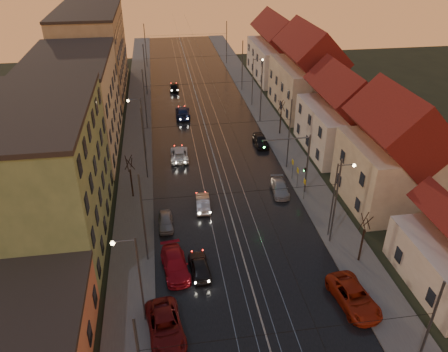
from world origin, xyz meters
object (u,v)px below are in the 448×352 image
street_lamp_0 (135,273)px  street_lamp_3 (255,77)px  driving_car_0 (200,266)px  street_lamp_1 (337,193)px  driving_car_3 (183,112)px  traffic_light_mast (299,157)px  parked_left_1 (165,326)px  driving_car_2 (179,154)px  driving_car_4 (174,87)px  parked_right_1 (280,188)px  parked_left_2 (175,264)px  parked_right_2 (261,140)px  street_lamp_2 (140,121)px  driving_car_1 (203,203)px  parked_left_3 (166,221)px  parked_right_0 (354,297)px

street_lamp_0 → street_lamp_3: (18.21, 44.00, 0.00)m
street_lamp_0 → driving_car_0: street_lamp_0 is taller
street_lamp_1 → driving_car_3: 35.25m
traffic_light_mast → parked_left_1: traffic_light_mast is taller
driving_car_2 → driving_car_4: driving_car_4 is taller
driving_car_0 → parked_right_1: (10.32, 11.69, -0.08)m
driving_car_2 → parked_left_2: (-1.72, -21.29, 0.08)m
street_lamp_3 → driving_car_0: size_ratio=1.96×
parked_left_2 → street_lamp_1: bearing=3.3°
street_lamp_0 → driving_car_2: street_lamp_0 is taller
driving_car_4 → parked_left_1: parked_left_1 is taller
driving_car_0 → parked_left_1: bearing=59.1°
driving_car_3 → parked_right_1: driving_car_3 is taller
street_lamp_1 → parked_right_2: 21.33m
driving_car_3 → parked_left_2: size_ratio=1.05×
driving_car_2 → driving_car_4: 27.40m
parked_left_1 → driving_car_4: bearing=78.8°
street_lamp_2 → parked_left_2: 23.32m
street_lamp_0 → driving_car_1: (6.37, 14.68, -4.22)m
driving_car_0 → driving_car_4: 49.16m
street_lamp_0 → driving_car_3: (6.06, 40.84, -4.10)m
driving_car_0 → driving_car_1: driving_car_0 is taller
street_lamp_1 → parked_left_3: street_lamp_1 is taller
street_lamp_1 → driving_car_2: (-13.60, 18.52, -4.21)m
street_lamp_3 → parked_right_0: street_lamp_3 is taller
parked_right_1 → driving_car_0: bearing=-126.8°
driving_car_3 → parked_left_1: size_ratio=0.99×
parked_right_2 → street_lamp_0: bearing=-119.2°
street_lamp_1 → parked_right_0: (-1.51, -8.80, -4.12)m
parked_left_3 → driving_car_1: bearing=33.9°
street_lamp_0 → street_lamp_1: size_ratio=1.00×
street_lamp_2 → parked_left_1: 29.82m
driving_car_3 → parked_right_0: size_ratio=0.98×
street_lamp_1 → driving_car_1: 14.24m
street_lamp_2 → driving_car_0: bearing=-77.9°
driving_car_3 → street_lamp_3: bearing=-164.2°
driving_car_3 → parked_left_2: bearing=86.1°
traffic_light_mast → parked_left_1: 23.54m
street_lamp_1 → parked_left_2: bearing=-169.7°
parked_right_0 → traffic_light_mast: bearing=81.7°
street_lamp_0 → parked_right_2: size_ratio=1.86×
driving_car_4 → parked_left_2: 48.75m
parked_right_1 → parked_left_2: bearing=-133.3°
street_lamp_3 → driving_car_4: street_lamp_3 is taller
street_lamp_2 → parked_right_2: (15.92, 0.80, -4.15)m
street_lamp_2 → parked_right_2: bearing=2.9°
street_lamp_2 → driving_car_0: size_ratio=1.96×
street_lamp_0 → street_lamp_3: bearing=67.5°
street_lamp_2 → street_lamp_0: bearing=-90.0°
street_lamp_3 → driving_car_1: street_lamp_3 is taller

